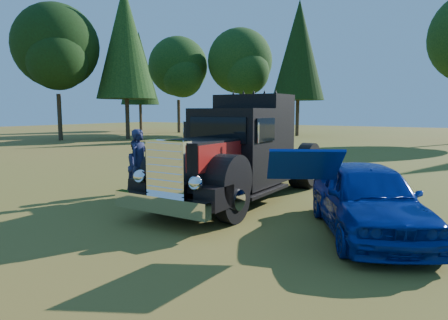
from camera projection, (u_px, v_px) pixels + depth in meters
ground at (241, 225)px, 8.91m from camera, size 120.00×120.00×0.00m
treeline at (355, 46)px, 33.09m from camera, size 72.10×24.04×13.84m
diamond_t_truck at (238, 156)px, 11.22m from camera, size 3.33×7.16×3.00m
hotrod_coupe at (367, 198)px, 8.19m from camera, size 3.66×4.72×1.89m
spectator_near at (140, 163)px, 11.74m from camera, size 0.56×0.78×2.01m
spectator_far at (138, 167)px, 12.21m from camera, size 0.76×0.91×1.66m
distant_teal_car at (214, 130)px, 38.09m from camera, size 2.03×4.44×1.41m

